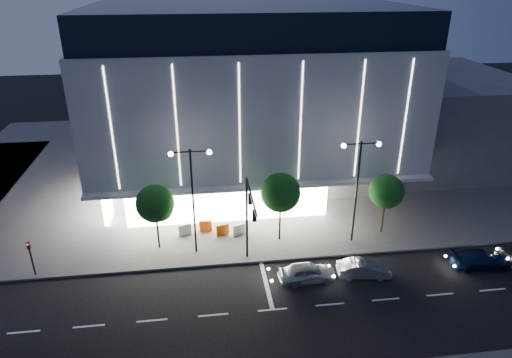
{
  "coord_description": "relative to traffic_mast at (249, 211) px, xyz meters",
  "views": [
    {
      "loc": [
        -2.29,
        -25.43,
        20.88
      ],
      "look_at": [
        2.24,
        8.84,
        5.0
      ],
      "focal_mm": 32.0,
      "sensor_mm": 36.0,
      "label": 1
    }
  ],
  "objects": [
    {
      "name": "ground",
      "position": [
        -1.0,
        -3.34,
        -5.03
      ],
      "size": [
        160.0,
        160.0,
        0.0
      ],
      "primitive_type": "plane",
      "color": "black",
      "rests_on": "ground"
    },
    {
      "name": "street_lamp_west",
      "position": [
        -4.0,
        2.66,
        0.93
      ],
      "size": [
        3.16,
        0.36,
        9.0
      ],
      "color": "black",
      "rests_on": "ground"
    },
    {
      "name": "barrier_d",
      "position": [
        -0.3,
        4.83,
        -4.38
      ],
      "size": [
        1.1,
        0.69,
        1.0
      ],
      "primitive_type": "cube",
      "rotation": [
        0.0,
        0.0,
        0.43
      ],
      "color": "silver",
      "rests_on": "sidewalk_museum"
    },
    {
      "name": "car_third",
      "position": [
        17.68,
        -2.04,
        -4.37
      ],
      "size": [
        4.64,
        2.07,
        1.32
      ],
      "primitive_type": "imported",
      "rotation": [
        0.0,
        0.0,
        1.52
      ],
      "color": "#111E42",
      "rests_on": "ground"
    },
    {
      "name": "barrier_a",
      "position": [
        -3.14,
        5.79,
        -4.38
      ],
      "size": [
        1.11,
        0.3,
        1.0
      ],
      "primitive_type": "cube",
      "rotation": [
        0.0,
        0.0,
        -0.05
      ],
      "color": "#FF570E",
      "rests_on": "sidewalk_museum"
    },
    {
      "name": "annex_building",
      "position": [
        25.0,
        20.66,
        -0.03
      ],
      "size": [
        16.0,
        20.0,
        10.0
      ],
      "primitive_type": "cube",
      "color": "#4C4C51",
      "rests_on": "ground"
    },
    {
      "name": "barrier_c",
      "position": [
        -1.72,
        4.96,
        -4.38
      ],
      "size": [
        1.13,
        0.5,
        1.0
      ],
      "primitive_type": "cube",
      "rotation": [
        0.0,
        0.0,
        0.24
      ],
      "color": "#D25B0B",
      "rests_on": "sidewalk_museum"
    },
    {
      "name": "tree_left",
      "position": [
        -6.97,
        3.68,
        -0.99
      ],
      "size": [
        3.02,
        3.02,
        5.72
      ],
      "color": "black",
      "rests_on": "ground"
    },
    {
      "name": "car_lead",
      "position": [
        4.02,
        -2.01,
        -4.31
      ],
      "size": [
        4.3,
        1.9,
        1.44
      ],
      "primitive_type": "imported",
      "rotation": [
        0.0,
        0.0,
        1.62
      ],
      "color": "#A3A7AA",
      "rests_on": "ground"
    },
    {
      "name": "tree_right",
      "position": [
        12.03,
        3.68,
        -1.14
      ],
      "size": [
        2.91,
        2.91,
        5.51
      ],
      "color": "black",
      "rests_on": "ground"
    },
    {
      "name": "tree_mid",
      "position": [
        3.03,
        3.68,
        -0.69
      ],
      "size": [
        3.25,
        3.25,
        6.15
      ],
      "color": "black",
      "rests_on": "ground"
    },
    {
      "name": "car_second",
      "position": [
        8.34,
        -2.04,
        -4.38
      ],
      "size": [
        4.08,
        1.85,
        1.3
      ],
      "primitive_type": "imported",
      "rotation": [
        0.0,
        0.0,
        1.45
      ],
      "color": "#AAACB1",
      "rests_on": "ground"
    },
    {
      "name": "barrier_b",
      "position": [
        -4.94,
        5.42,
        -4.38
      ],
      "size": [
        1.13,
        0.54,
        1.0
      ],
      "primitive_type": "cube",
      "rotation": [
        0.0,
        0.0,
        0.28
      ],
      "color": "silver",
      "rests_on": "sidewalk_museum"
    },
    {
      "name": "ped_signal_far",
      "position": [
        -16.0,
        1.16,
        -3.14
      ],
      "size": [
        0.22,
        0.24,
        3.0
      ],
      "color": "black",
      "rests_on": "ground"
    },
    {
      "name": "museum",
      "position": [
        1.98,
        18.97,
        4.25
      ],
      "size": [
        30.0,
        25.8,
        18.0
      ],
      "color": "#4C4C51",
      "rests_on": "ground"
    },
    {
      "name": "traffic_mast",
      "position": [
        0.0,
        0.0,
        0.0
      ],
      "size": [
        0.33,
        5.89,
        7.07
      ],
      "color": "black",
      "rests_on": "ground"
    },
    {
      "name": "street_lamp_east",
      "position": [
        9.0,
        2.66,
        0.93
      ],
      "size": [
        3.16,
        0.36,
        9.0
      ],
      "color": "black",
      "rests_on": "ground"
    },
    {
      "name": "sidewalk_museum",
      "position": [
        4.0,
        20.66,
        -4.95
      ],
      "size": [
        70.0,
        40.0,
        0.15
      ],
      "primitive_type": "cube",
      "color": "#474747",
      "rests_on": "ground"
    }
  ]
}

